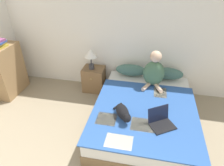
# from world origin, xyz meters

# --- Properties ---
(wall_back) EXTENTS (6.19, 0.05, 2.55)m
(wall_back) POSITION_xyz_m (0.00, 3.59, 1.27)
(wall_back) COLOR white
(wall_back) RESTS_ON ground_plane
(bed) EXTENTS (1.64, 2.12, 0.43)m
(bed) POSITION_xyz_m (0.40, 2.45, 0.21)
(bed) COLOR brown
(bed) RESTS_ON ground_plane
(pillow_near) EXTENTS (0.62, 0.26, 0.23)m
(pillow_near) POSITION_xyz_m (0.04, 3.36, 0.55)
(pillow_near) COLOR #42665B
(pillow_near) RESTS_ON bed
(pillow_far) EXTENTS (0.62, 0.26, 0.23)m
(pillow_far) POSITION_xyz_m (0.76, 3.36, 0.55)
(pillow_far) COLOR #42665B
(pillow_far) RESTS_ON bed
(person_sitting) EXTENTS (0.39, 0.38, 0.69)m
(person_sitting) POSITION_xyz_m (0.49, 3.07, 0.72)
(person_sitting) COLOR #476B4C
(person_sitting) RESTS_ON bed
(cat_tabby) EXTENTS (0.32, 0.51, 0.19)m
(cat_tabby) POSITION_xyz_m (0.08, 2.06, 0.52)
(cat_tabby) COLOR black
(cat_tabby) RESTS_ON bed
(laptop_open) EXTENTS (0.44, 0.42, 0.25)m
(laptop_open) POSITION_xyz_m (0.65, 2.01, 0.48)
(laptop_open) COLOR black
(laptop_open) RESTS_ON bed
(nightstand) EXTENTS (0.45, 0.40, 0.53)m
(nightstand) POSITION_xyz_m (-0.74, 3.33, 0.26)
(nightstand) COLOR brown
(nightstand) RESTS_ON ground_plane
(table_lamp) EXTENTS (0.26, 0.26, 0.43)m
(table_lamp) POSITION_xyz_m (-0.77, 3.30, 0.84)
(table_lamp) COLOR #38383D
(table_lamp) RESTS_ON nightstand
(bookshelf) EXTENTS (0.29, 0.73, 1.04)m
(bookshelf) POSITION_xyz_m (-2.42, 2.88, 0.52)
(bookshelf) COLOR #99754C
(bookshelf) RESTS_ON ground_plane
(book_stack_top) EXTENTS (0.20, 0.25, 0.15)m
(book_stack_top) POSITION_xyz_m (-2.42, 2.88, 1.11)
(book_stack_top) COLOR gold
(book_stack_top) RESTS_ON bookshelf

